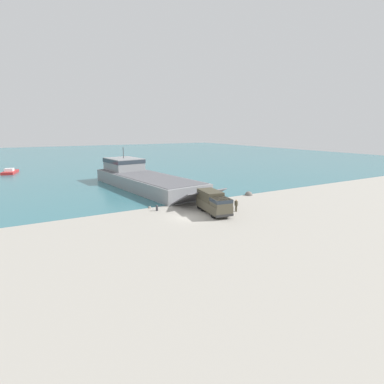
{
  "coord_description": "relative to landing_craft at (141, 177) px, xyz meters",
  "views": [
    {
      "loc": [
        -18.28,
        -33.05,
        11.37
      ],
      "look_at": [
        3.26,
        4.79,
        2.18
      ],
      "focal_mm": 28.0,
      "sensor_mm": 36.0,
      "label": 1
    }
  ],
  "objects": [
    {
      "name": "ground_plane",
      "position": [
        -2.27,
        -23.66,
        -1.83
      ],
      "size": [
        240.0,
        240.0,
        0.0
      ],
      "primitive_type": "plane",
      "color": "#9E998E"
    },
    {
      "name": "water_surface",
      "position": [
        -2.27,
        73.36,
        -1.82
      ],
      "size": [
        240.0,
        180.0,
        0.01
      ],
      "primitive_type": "cube",
      "color": "#336B75",
      "rests_on": "ground_plane"
    },
    {
      "name": "landing_craft",
      "position": [
        0.0,
        0.0,
        0.0
      ],
      "size": [
        12.59,
        34.41,
        7.49
      ],
      "rotation": [
        0.0,
        0.0,
        0.13
      ],
      "color": "gray",
      "rests_on": "ground_plane"
    },
    {
      "name": "military_truck",
      "position": [
        1.71,
        -23.59,
        -0.27
      ],
      "size": [
        3.43,
        7.17,
        2.96
      ],
      "rotation": [
        0.0,
        0.0,
        -1.72
      ],
      "color": "#4C4738",
      "rests_on": "ground_plane"
    },
    {
      "name": "soldier_on_ramp",
      "position": [
        4.93,
        -24.47,
        -0.82
      ],
      "size": [
        0.33,
        0.48,
        1.74
      ],
      "rotation": [
        0.0,
        0.0,
        3.37
      ],
      "color": "#4C4738",
      "rests_on": "ground_plane"
    },
    {
      "name": "moored_boat_a",
      "position": [
        -23.58,
        33.94,
        -1.36
      ],
      "size": [
        4.09,
        7.24,
        1.4
      ],
      "rotation": [
        0.0,
        0.0,
        6.08
      ],
      "color": "#B22323",
      "rests_on": "ground_plane"
    },
    {
      "name": "mooring_bollard",
      "position": [
        -4.6,
        -18.63,
        -1.36
      ],
      "size": [
        0.36,
        0.36,
        0.85
      ],
      "color": "#333338",
      "rests_on": "ground_plane"
    },
    {
      "name": "shoreline_rock_a",
      "position": [
        13.4,
        -17.16,
        -1.83
      ],
      "size": [
        1.35,
        1.35,
        1.35
      ],
      "primitive_type": "sphere",
      "color": "#66605B",
      "rests_on": "ground_plane"
    },
    {
      "name": "shoreline_rock_b",
      "position": [
        6.9,
        -17.07,
        -1.83
      ],
      "size": [
        1.35,
        1.35,
        1.35
      ],
      "primitive_type": "sphere",
      "color": "gray",
      "rests_on": "ground_plane"
    },
    {
      "name": "shoreline_rock_c",
      "position": [
        -4.93,
        -16.69,
        -1.83
      ],
      "size": [
        0.5,
        0.5,
        0.5
      ],
      "primitive_type": "sphere",
      "color": "gray",
      "rests_on": "ground_plane"
    }
  ]
}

